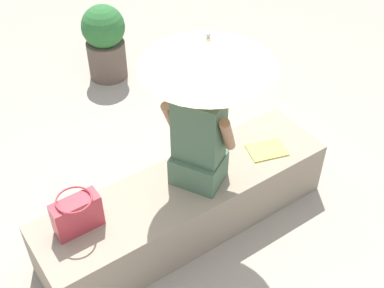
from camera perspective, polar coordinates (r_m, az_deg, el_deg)
The scene contains 7 objects.
ground_plane at distance 3.90m, azimuth -0.66°, elevation -9.22°, with size 14.00×14.00×0.00m, color #9E9384.
stone_bench at distance 3.73m, azimuth -0.69°, elevation -6.97°, with size 2.21×0.58×0.46m, color gray.
person_seated at distance 3.33m, azimuth 0.77°, elevation 0.77°, with size 0.41×0.51×0.90m.
parasol at distance 2.92m, azimuth 1.81°, elevation 10.36°, with size 0.83×0.83×1.18m.
handbag_black at distance 3.27m, azimuth -12.87°, elevation -7.72°, with size 0.31×0.23×0.27m.
magazine at distance 3.84m, azimuth 8.46°, elevation -0.67°, with size 0.28×0.20×0.01m, color #EAE04C.
planter_near at distance 5.30m, azimuth -9.82°, elevation 11.42°, with size 0.44×0.44×0.79m.
Camera 1 is at (1.37, 2.06, 3.02)m, focal length 47.18 mm.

